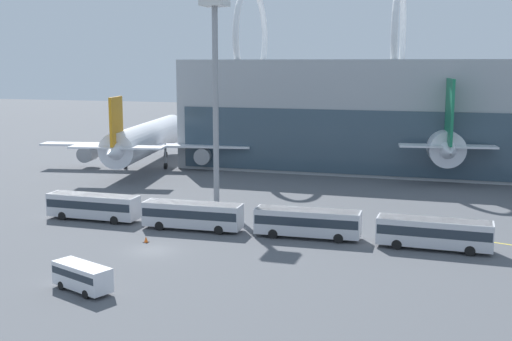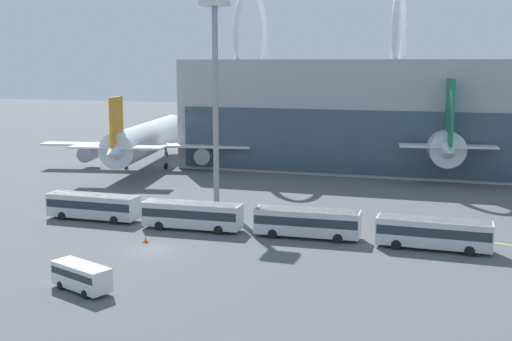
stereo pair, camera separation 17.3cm
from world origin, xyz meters
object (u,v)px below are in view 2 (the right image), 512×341
airliner_at_gate_far (436,139)px  shuttle_bus_1 (192,214)px  service_van_foreground (81,275)px  shuttle_bus_0 (93,205)px  airliner_at_gate_near (147,139)px  traffic_cone_0 (146,239)px  floodlight_mast (215,70)px  shuttle_bus_2 (307,221)px  shuttle_bus_3 (434,232)px

airliner_at_gate_far → shuttle_bus_1: bearing=145.1°
airliner_at_gate_far → service_van_foreground: size_ratio=6.27×
shuttle_bus_0 → airliner_at_gate_near: bearing=107.5°
airliner_at_gate_far → service_van_foreground: (-25.36, -68.99, -4.09)m
shuttle_bus_1 → traffic_cone_0: 6.80m
shuttle_bus_1 → floodlight_mast: size_ratio=0.43×
shuttle_bus_2 → shuttle_bus_3: 12.80m
shuttle_bus_3 → floodlight_mast: bearing=154.7°
floodlight_mast → service_van_foreground: bearing=-87.7°
airliner_at_gate_near → service_van_foreground: (22.81, -57.23, -3.70)m
service_van_foreground → airliner_at_gate_near: bearing=133.4°
service_van_foreground → floodlight_mast: floodlight_mast is taller
floodlight_mast → shuttle_bus_3: bearing=-26.6°
shuttle_bus_0 → floodlight_mast: size_ratio=0.43×
service_van_foreground → floodlight_mast: size_ratio=0.23×
service_van_foreground → traffic_cone_0: (-1.57, 14.33, -1.00)m
airliner_at_gate_far → shuttle_bus_3: size_ratio=3.30×
airliner_at_gate_near → shuttle_bus_2: (36.65, -36.34, -3.22)m
airliner_at_gate_far → shuttle_bus_2: 49.59m
airliner_at_gate_near → traffic_cone_0: 48.09m
airliner_at_gate_far → shuttle_bus_1: size_ratio=3.30×
service_van_foreground → shuttle_bus_2: bearing=78.1°
service_van_foreground → traffic_cone_0: bearing=117.9°
shuttle_bus_2 → shuttle_bus_0: bearing=177.4°
shuttle_bus_3 → service_van_foreground: bearing=-141.3°
airliner_at_gate_far → floodlight_mast: 45.28m
airliner_at_gate_near → shuttle_bus_1: size_ratio=3.67×
shuttle_bus_3 → shuttle_bus_2: bearing=179.0°
traffic_cone_0 → airliner_at_gate_near: bearing=116.3°
service_van_foreground → airliner_at_gate_far: bearing=91.4°
shuttle_bus_0 → floodlight_mast: floodlight_mast is taller
shuttle_bus_1 → service_van_foreground: shuttle_bus_1 is taller
floodlight_mast → traffic_cone_0: size_ratio=40.75×
shuttle_bus_1 → shuttle_bus_2: (12.79, 0.45, 0.00)m
airliner_at_gate_near → service_van_foreground: bearing=-168.4°
traffic_cone_0 → shuttle_bus_0: bearing=146.1°
airliner_at_gate_far → floodlight_mast: (-26.72, -34.60, 11.80)m
shuttle_bus_3 → floodlight_mast: (-27.98, 14.01, 15.42)m
shuttle_bus_1 → service_van_foreground: (-1.05, -20.44, -0.48)m
airliner_at_gate_near → airliner_at_gate_far: airliner_at_gate_far is taller
airliner_at_gate_far → airliner_at_gate_near: bearing=95.4°
airliner_at_gate_near → shuttle_bus_3: size_ratio=3.67×
airliner_at_gate_near → shuttle_bus_0: 37.86m
shuttle_bus_2 → service_van_foreground: bearing=-125.5°
airliner_at_gate_near → shuttle_bus_1: (23.86, -36.79, -3.22)m
shuttle_bus_0 → service_van_foreground: (11.74, -21.17, -0.48)m
shuttle_bus_0 → shuttle_bus_2: same height
shuttle_bus_2 → traffic_cone_0: size_ratio=17.48×
shuttle_bus_1 → shuttle_bus_3: 25.58m
shuttle_bus_0 → shuttle_bus_3: 38.37m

